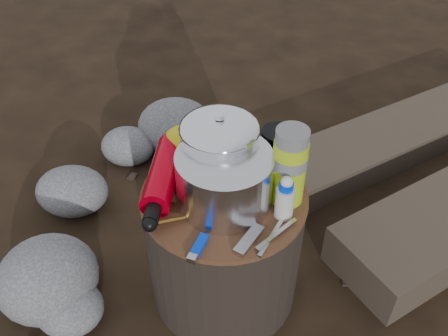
% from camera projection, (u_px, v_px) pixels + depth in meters
% --- Properties ---
extents(ground, '(60.00, 60.00, 0.00)m').
position_uv_depth(ground, '(224.00, 287.00, 1.53)').
color(ground, black).
rests_on(ground, ground).
extents(stump, '(0.42, 0.42, 0.39)m').
position_uv_depth(stump, '(224.00, 245.00, 1.40)').
color(stump, black).
rests_on(stump, ground).
extents(rock_ring, '(0.46, 1.00, 0.20)m').
position_uv_depth(rock_ring, '(124.00, 198.00, 1.68)').
color(rock_ring, slate).
rests_on(rock_ring, ground).
extents(log_small, '(1.15, 1.13, 0.11)m').
position_uv_depth(log_small, '(403.00, 134.00, 2.02)').
color(log_small, '#42362B').
rests_on(log_small, ground).
extents(foil_windscreen, '(0.23, 0.23, 0.14)m').
position_uv_depth(foil_windscreen, '(224.00, 179.00, 1.21)').
color(foil_windscreen, silver).
rests_on(foil_windscreen, stump).
extents(camping_pot, '(0.19, 0.19, 0.19)m').
position_uv_depth(camping_pot, '(220.00, 150.00, 1.26)').
color(camping_pot, white).
rests_on(camping_pot, stump).
extents(fuel_bottle, '(0.12, 0.32, 0.07)m').
position_uv_depth(fuel_bottle, '(163.00, 175.00, 1.28)').
color(fuel_bottle, '#B60012').
rests_on(fuel_bottle, stump).
extents(thermos, '(0.08, 0.08, 0.21)m').
position_uv_depth(thermos, '(289.00, 167.00, 1.20)').
color(thermos, '#AACE17').
rests_on(thermos, stump).
extents(travel_mug, '(0.08, 0.08, 0.12)m').
position_uv_depth(travel_mug, '(277.00, 151.00, 1.31)').
color(travel_mug, black).
rests_on(travel_mug, stump).
extents(stuff_sack, '(0.14, 0.11, 0.10)m').
position_uv_depth(stuff_sack, '(189.00, 143.00, 1.36)').
color(stuff_sack, yellow).
rests_on(stuff_sack, stump).
extents(food_pouch, '(0.10, 0.04, 0.13)m').
position_uv_depth(food_pouch, '(225.00, 132.00, 1.37)').
color(food_pouch, navy).
rests_on(food_pouch, stump).
extents(lighter, '(0.03, 0.08, 0.01)m').
position_uv_depth(lighter, '(199.00, 245.00, 1.14)').
color(lighter, '#0336E7').
rests_on(lighter, stump).
extents(multitool, '(0.06, 0.10, 0.01)m').
position_uv_depth(multitool, '(249.00, 240.00, 1.15)').
color(multitool, '#BCBCC1').
rests_on(multitool, stump).
extents(pot_grabber, '(0.09, 0.14, 0.01)m').
position_uv_depth(pot_grabber, '(272.00, 236.00, 1.16)').
color(pot_grabber, '#BCBCC1').
rests_on(pot_grabber, stump).
extents(squeeze_bottle, '(0.05, 0.05, 0.11)m').
position_uv_depth(squeeze_bottle, '(285.00, 199.00, 1.19)').
color(squeeze_bottle, silver).
rests_on(squeeze_bottle, stump).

